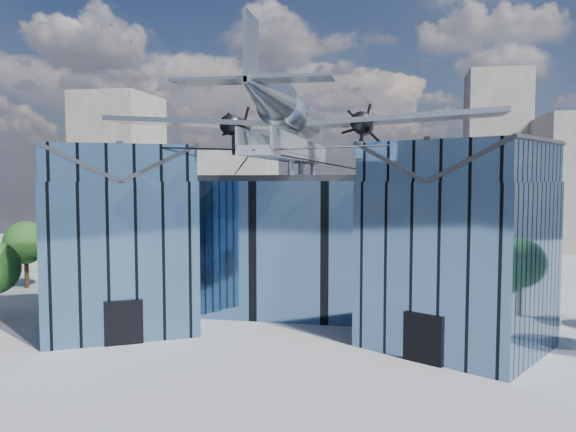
# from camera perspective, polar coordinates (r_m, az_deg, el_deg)

# --- Properties ---
(ground_plane) EXTENTS (120.00, 120.00, 0.00)m
(ground_plane) POSITION_cam_1_polar(r_m,az_deg,el_deg) (36.23, -0.62, -11.65)
(ground_plane) COLOR gray
(museum) EXTENTS (32.88, 24.50, 17.60)m
(museum) POSITION_cam_1_polar(r_m,az_deg,el_deg) (40.83, 1.03, -1.96)
(museum) COLOR #4D739E
(museum) RESTS_ON ground
(bg_towers) EXTENTS (77.00, 24.50, 26.00)m
(bg_towers) POSITION_cam_1_polar(r_m,az_deg,el_deg) (84.85, 7.29, 4.09)
(bg_towers) COLOR slate
(bg_towers) RESTS_ON ground
(tree_side_w) EXTENTS (4.99, 4.99, 5.91)m
(tree_side_w) POSITION_cam_1_polar(r_m,az_deg,el_deg) (54.47, -25.10, -2.48)
(tree_side_w) COLOR #302113
(tree_side_w) RESTS_ON ground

